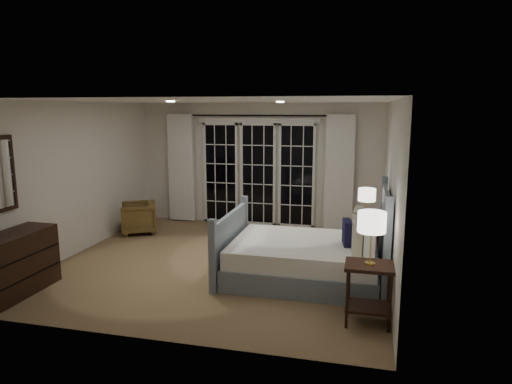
% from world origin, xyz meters
% --- Properties ---
extents(floor, '(5.00, 5.00, 0.00)m').
position_xyz_m(floor, '(0.00, 0.00, 0.00)').
color(floor, '#94754F').
rests_on(floor, ground).
extents(ceiling, '(5.00, 5.00, 0.00)m').
position_xyz_m(ceiling, '(0.00, 0.00, 2.50)').
color(ceiling, white).
rests_on(ceiling, wall_back).
extents(wall_left, '(0.02, 5.00, 2.50)m').
position_xyz_m(wall_left, '(-2.50, 0.00, 1.25)').
color(wall_left, silver).
rests_on(wall_left, floor).
extents(wall_right, '(0.02, 5.00, 2.50)m').
position_xyz_m(wall_right, '(2.50, 0.00, 1.25)').
color(wall_right, silver).
rests_on(wall_right, floor).
extents(wall_back, '(5.00, 0.02, 2.50)m').
position_xyz_m(wall_back, '(0.00, 2.50, 1.25)').
color(wall_back, silver).
rests_on(wall_back, floor).
extents(wall_front, '(5.00, 0.02, 2.50)m').
position_xyz_m(wall_front, '(0.00, -2.50, 1.25)').
color(wall_front, silver).
rests_on(wall_front, floor).
extents(french_doors, '(2.50, 0.04, 2.20)m').
position_xyz_m(french_doors, '(0.00, 2.46, 1.09)').
color(french_doors, black).
rests_on(french_doors, wall_back).
extents(curtain_rod, '(3.50, 0.03, 0.03)m').
position_xyz_m(curtain_rod, '(0.00, 2.40, 2.25)').
color(curtain_rod, black).
rests_on(curtain_rod, wall_back).
extents(curtain_left, '(0.55, 0.10, 2.25)m').
position_xyz_m(curtain_left, '(-1.65, 2.38, 1.15)').
color(curtain_left, white).
rests_on(curtain_left, curtain_rod).
extents(curtain_right, '(0.55, 0.10, 2.25)m').
position_xyz_m(curtain_right, '(1.65, 2.38, 1.15)').
color(curtain_right, white).
rests_on(curtain_right, curtain_rod).
extents(downlight_a, '(0.12, 0.12, 0.01)m').
position_xyz_m(downlight_a, '(0.80, 0.60, 2.49)').
color(downlight_a, white).
rests_on(downlight_a, ceiling).
extents(downlight_b, '(0.12, 0.12, 0.01)m').
position_xyz_m(downlight_b, '(-0.60, -0.40, 2.49)').
color(downlight_b, white).
rests_on(downlight_b, ceiling).
extents(bed, '(2.23, 1.60, 1.30)m').
position_xyz_m(bed, '(1.42, -0.39, 0.33)').
color(bed, slate).
rests_on(bed, floor).
extents(nightstand_left, '(0.54, 0.43, 0.70)m').
position_xyz_m(nightstand_left, '(2.24, -1.57, 0.46)').
color(nightstand_left, black).
rests_on(nightstand_left, floor).
extents(nightstand_right, '(0.46, 0.37, 0.60)m').
position_xyz_m(nightstand_right, '(2.18, 0.80, 0.39)').
color(nightstand_right, black).
rests_on(nightstand_right, floor).
extents(lamp_left, '(0.31, 0.31, 0.59)m').
position_xyz_m(lamp_left, '(2.24, -1.57, 1.17)').
color(lamp_left, '#D0B153').
rests_on(lamp_left, nightstand_left).
extents(lamp_right, '(0.28, 0.28, 0.53)m').
position_xyz_m(lamp_right, '(2.18, 0.80, 1.03)').
color(lamp_right, '#D0B153').
rests_on(lamp_right, nightstand_right).
extents(armchair, '(0.89, 0.88, 0.60)m').
position_xyz_m(armchair, '(-2.10, 1.27, 0.30)').
color(armchair, brown).
rests_on(armchair, floor).
extents(dresser, '(0.49, 1.15, 0.82)m').
position_xyz_m(dresser, '(-2.23, -1.80, 0.41)').
color(dresser, black).
rests_on(dresser, floor).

